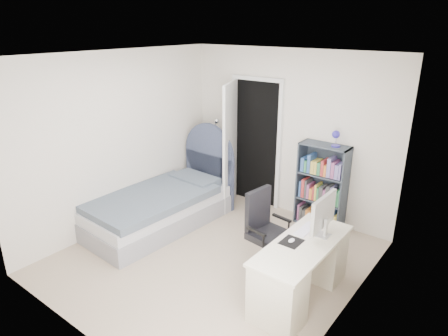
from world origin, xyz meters
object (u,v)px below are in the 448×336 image
Objects in this scene: bed at (164,205)px; office_chair at (265,227)px; floor_lamp at (216,167)px; nightstand at (214,175)px; desk at (302,268)px; bookcase at (322,189)px.

office_chair is (1.78, -0.04, 0.24)m from bed.
bed is 1.21m from floor_lamp.
office_chair is at bearing -35.18° from floor_lamp.
nightstand is 0.28m from floor_lamp.
floor_lamp is at bearing 144.82° from office_chair.
desk reaches higher than nightstand.
desk is at bearing -32.03° from floor_lamp.
desk is (2.41, -0.30, 0.06)m from bed.
desk is at bearing -71.51° from bookcase.
desk is (2.49, -1.59, 0.02)m from nightstand.
desk is at bearing -32.54° from nightstand.
floor_lamp reaches higher than nightstand.
desk is (2.36, -1.48, -0.20)m from floor_lamp.
floor_lamp is 0.95× the size of bookcase.
bookcase is at bearing 2.35° from nightstand.
bed is at bearing -86.19° from nightstand.
nightstand is at bearing 147.46° from desk.
nightstand is at bearing 139.37° from floor_lamp.
office_chair is (1.73, -1.22, -0.03)m from floor_lamp.
bed is at bearing 172.95° from desk.
nightstand is 2.96m from desk.
floor_lamp is 2.12m from office_chair.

